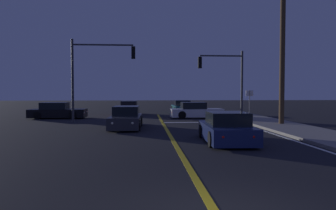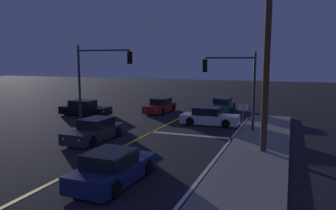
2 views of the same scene
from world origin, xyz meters
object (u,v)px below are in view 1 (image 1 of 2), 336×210
Objects in this scene: car_following_oncoming_red at (129,109)px; street_sign_corner at (250,101)px; car_far_approaching_teal at (182,107)px; utility_pole_right at (283,36)px; car_parked_curb_black at (57,111)px; traffic_signal_near_right at (226,74)px; traffic_signal_far_left at (95,66)px; car_distant_tail_charcoal at (126,119)px; car_side_waiting_navy at (226,129)px; car_mid_block_white at (196,111)px.

street_sign_corner is at bearing 137.00° from car_following_oncoming_red.
utility_pole_right reaches higher than car_far_approaching_teal.
traffic_signal_near_right is at bearing 81.78° from car_parked_curb_black.
car_far_approaching_teal is 1.79× the size of street_sign_corner.
traffic_signal_far_left reaches higher than car_parked_curb_black.
utility_pole_right is at bearing -71.83° from car_far_approaching_teal.
traffic_signal_far_left is at bearing -127.81° from car_far_approaching_teal.
traffic_signal_far_left is at bearing 163.95° from utility_pole_right.
car_parked_curb_black is 15.61m from street_sign_corner.
car_distant_tail_charcoal is 7.46m from car_side_waiting_navy.
car_far_approaching_teal is at bearing 121.42° from car_parked_curb_black.
street_sign_corner is (8.63, 2.86, 1.01)m from car_distant_tail_charcoal.
car_side_waiting_navy is (-0.77, -13.16, 0.00)m from car_mid_block_white.
car_distant_tail_charcoal is at bearing 36.66° from traffic_signal_near_right.
traffic_signal_near_right is 0.91× the size of traffic_signal_far_left.
car_parked_curb_black is 13.16m from car_far_approaching_teal.
car_mid_block_white and car_far_approaching_teal have the same top height.
traffic_signal_near_right is 2.33× the size of street_sign_corner.
car_side_waiting_navy and car_parked_curb_black have the same top height.
street_sign_corner is at bearing 122.50° from utility_pole_right.
car_parked_curb_black is 6.16m from traffic_signal_far_left.
car_distant_tail_charcoal is 9.14m from street_sign_corner.
utility_pole_right reaches higher than car_mid_block_white.
car_side_waiting_navy is 0.71× the size of traffic_signal_far_left.
traffic_signal_near_right is at bearing -75.58° from car_far_approaching_teal.
car_following_oncoming_red is 0.38× the size of utility_pole_right.
car_distant_tail_charcoal is at bearing -38.16° from car_mid_block_white.
traffic_signal_far_left is (-10.08, -1.40, 0.42)m from traffic_signal_near_right.
car_following_oncoming_red is 18.21m from car_side_waiting_navy.
utility_pole_right is (10.03, 0.66, 5.21)m from car_distant_tail_charcoal.
car_side_waiting_navy is at bearing 75.74° from traffic_signal_near_right.
car_mid_block_white is at bearing 144.92° from car_following_oncoming_red.
car_mid_block_white is 0.74× the size of traffic_signal_far_left.
car_side_waiting_navy is 12.21m from traffic_signal_near_right.
traffic_signal_near_right is at bearing 109.99° from street_sign_corner.
car_mid_block_white is 0.96× the size of car_parked_curb_black.
traffic_signal_near_right is at bearing 77.66° from car_side_waiting_navy.
car_far_approaching_teal is (5.09, 14.53, -0.00)m from car_distant_tail_charcoal.
traffic_signal_near_right is at bearing 115.83° from utility_pole_right.
traffic_signal_far_left reaches higher than car_distant_tail_charcoal.
traffic_signal_near_right is 5.95m from utility_pole_right.
street_sign_corner is (1.02, -2.80, -2.06)m from traffic_signal_near_right.
car_mid_block_white is at bearing 88.59° from car_side_waiting_navy.
utility_pole_right is (12.50, -3.60, 1.72)m from traffic_signal_far_left.
street_sign_corner is (14.80, -4.87, 1.01)m from car_parked_curb_black.
car_side_waiting_navy is 1.02× the size of car_far_approaching_teal.
car_far_approaching_teal is at bearing 109.59° from utility_pole_right.
traffic_signal_far_left is 13.12m from utility_pole_right.
car_following_oncoming_red and car_far_approaching_teal have the same top height.
car_mid_block_white is 1.05× the size of car_far_approaching_teal.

